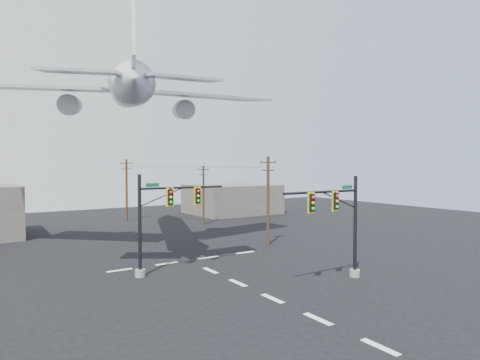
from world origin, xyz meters
TOP-DOWN VIEW (x-y plane):
  - ground at (0.00, 0.00)m, footprint 120.00×120.00m
  - lane_markings at (0.00, 5.33)m, footprint 14.00×21.20m
  - signal_mast_near at (6.68, 0.49)m, footprint 7.27×0.83m
  - signal_mast_far at (-3.71, 9.28)m, footprint 7.46×0.84m
  - utility_pole_a at (10.15, 13.86)m, footprint 1.84×0.49m
  - utility_pole_b at (11.46, 30.72)m, footprint 1.68×0.28m
  - utility_pole_c at (3.51, 40.49)m, footprint 1.84×0.77m
  - power_lines at (9.38, 27.97)m, footprint 9.57×26.64m
  - airliner at (-2.18, 21.25)m, footprint 29.81×32.13m
  - building_right at (22.00, 40.00)m, footprint 14.00×12.00m

SIDE VIEW (x-z plane):
  - ground at x=0.00m, z-range 0.00..0.00m
  - lane_markings at x=0.00m, z-range 0.01..0.01m
  - building_right at x=22.00m, z-range 0.00..5.00m
  - signal_mast_near at x=6.68m, z-range 0.28..7.83m
  - signal_mast_far at x=-3.71m, z-range 0.29..7.95m
  - utility_pole_b at x=11.46m, z-range 0.19..8.51m
  - utility_pole_a at x=10.15m, z-range 0.21..9.49m
  - utility_pole_c at x=3.51m, z-range 0.22..9.54m
  - power_lines at x=9.38m, z-range 8.14..8.19m
  - airliner at x=-2.18m, z-range 11.72..20.27m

